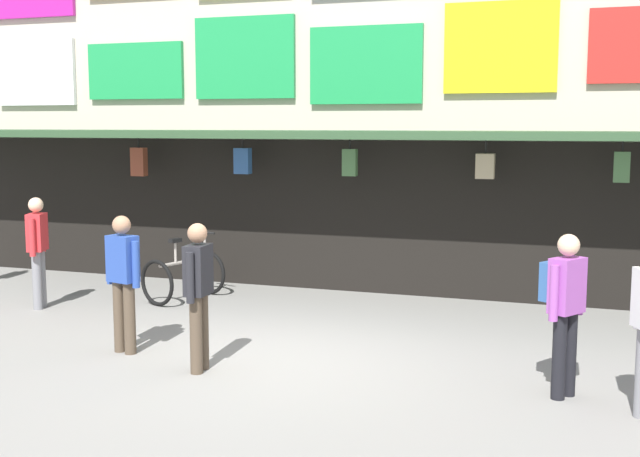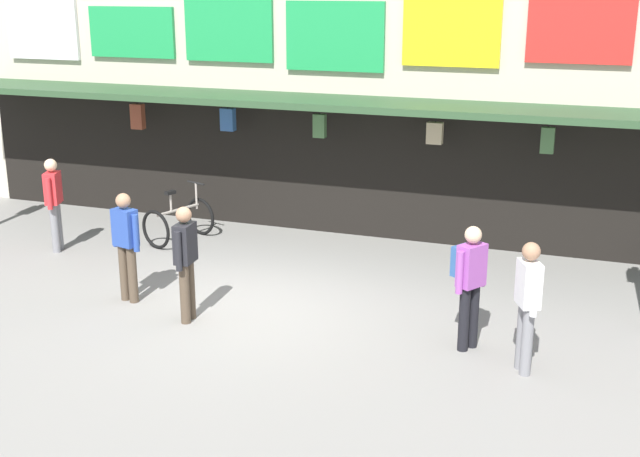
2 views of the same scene
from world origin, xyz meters
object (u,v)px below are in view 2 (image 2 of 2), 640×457
pedestrian_in_green (527,300)px  pedestrian_in_blue (126,241)px  pedestrian_in_black (186,258)px  pedestrian_in_purple (469,278)px  pedestrian_in_red (54,200)px  bicycle_parked (179,221)px

pedestrian_in_green → pedestrian_in_blue: same height
pedestrian_in_blue → pedestrian_in_black: bearing=-17.1°
pedestrian_in_purple → pedestrian_in_red: size_ratio=1.00×
pedestrian_in_black → pedestrian_in_blue: same height
bicycle_parked → pedestrian_in_purple: size_ratio=0.79×
pedestrian_in_green → pedestrian_in_black: same height
pedestrian_in_purple → pedestrian_in_blue: same height
pedestrian_in_red → pedestrian_in_green: bearing=-13.7°
pedestrian_in_blue → pedestrian_in_red: bearing=146.7°
bicycle_parked → pedestrian_in_red: pedestrian_in_red is taller
pedestrian_in_purple → pedestrian_in_black: 3.91m
pedestrian_in_black → pedestrian_in_blue: 1.26m
pedestrian_in_purple → pedestrian_in_blue: (-5.09, -0.06, -0.04)m
pedestrian_in_red → pedestrian_in_blue: size_ratio=1.00×
pedestrian_in_black → pedestrian_in_red: 4.26m
bicycle_parked → pedestrian_in_red: (-1.79, -1.22, 0.55)m
bicycle_parked → pedestrian_in_black: bearing=-59.0°
pedestrian_in_purple → pedestrian_in_black: (-3.89, -0.43, -0.04)m
bicycle_parked → pedestrian_in_purple: pedestrian_in_purple is taller
pedestrian_in_black → bicycle_parked: bearing=121.0°
pedestrian_in_green → pedestrian_in_purple: size_ratio=1.00×
bicycle_parked → pedestrian_in_green: 7.42m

